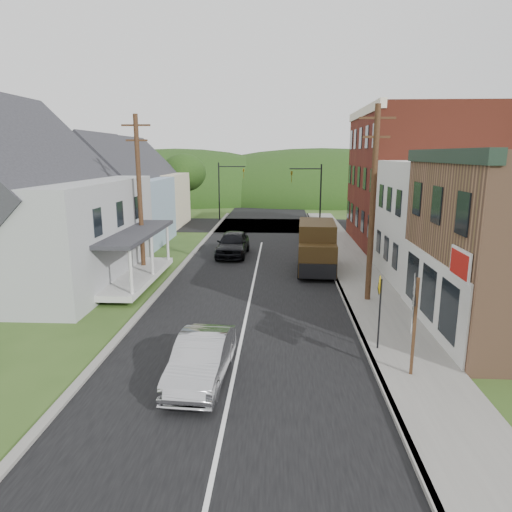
# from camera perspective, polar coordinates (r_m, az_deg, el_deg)

# --- Properties ---
(ground) EXTENTS (120.00, 120.00, 0.00)m
(ground) POSITION_cam_1_polar(r_m,az_deg,el_deg) (18.77, -1.50, -8.84)
(ground) COLOR #2D4719
(ground) RESTS_ON ground
(road) EXTENTS (9.00, 90.00, 0.02)m
(road) POSITION_cam_1_polar(r_m,az_deg,el_deg) (28.29, 0.08, -1.41)
(road) COLOR black
(road) RESTS_ON ground
(cross_road) EXTENTS (60.00, 9.00, 0.02)m
(cross_road) POSITION_cam_1_polar(r_m,az_deg,el_deg) (44.96, 1.19, 3.85)
(cross_road) COLOR black
(cross_road) RESTS_ON ground
(sidewalk_right) EXTENTS (2.80, 55.00, 0.15)m
(sidewalk_right) POSITION_cam_1_polar(r_m,az_deg,el_deg) (26.68, 12.62, -2.42)
(sidewalk_right) COLOR slate
(sidewalk_right) RESTS_ON ground
(curb_right) EXTENTS (0.20, 55.00, 0.15)m
(curb_right) POSITION_cam_1_polar(r_m,az_deg,el_deg) (26.49, 9.74, -2.41)
(curb_right) COLOR slate
(curb_right) RESTS_ON ground
(curb_left) EXTENTS (0.30, 55.00, 0.12)m
(curb_left) POSITION_cam_1_polar(r_m,az_deg,el_deg) (26.99, -10.06, -2.17)
(curb_left) COLOR slate
(curb_left) RESTS_ON ground
(storefront_white) EXTENTS (8.00, 7.00, 6.50)m
(storefront_white) POSITION_cam_1_polar(r_m,az_deg,el_deg) (27.05, 24.50, 3.81)
(storefront_white) COLOR silver
(storefront_white) RESTS_ON ground
(storefront_red) EXTENTS (8.00, 12.00, 10.00)m
(storefront_red) POSITION_cam_1_polar(r_m,az_deg,el_deg) (35.85, 19.27, 8.96)
(storefront_red) COLOR maroon
(storefront_red) RESTS_ON ground
(house_gray) EXTENTS (10.20, 12.24, 8.35)m
(house_gray) POSITION_cam_1_polar(r_m,az_deg,el_deg) (27.10, -26.79, 5.71)
(house_gray) COLOR #A9ABAE
(house_gray) RESTS_ON ground
(house_blue) EXTENTS (7.14, 8.16, 7.28)m
(house_blue) POSITION_cam_1_polar(r_m,az_deg,el_deg) (36.71, -16.88, 7.14)
(house_blue) COLOR #85A2B5
(house_blue) RESTS_ON ground
(house_cream) EXTENTS (7.14, 8.16, 7.28)m
(house_cream) POSITION_cam_1_polar(r_m,az_deg,el_deg) (45.40, -13.66, 8.28)
(house_cream) COLOR beige
(house_cream) RESTS_ON ground
(utility_pole_right) EXTENTS (1.60, 0.26, 9.00)m
(utility_pole_right) POSITION_cam_1_polar(r_m,az_deg,el_deg) (21.44, 14.37, 6.32)
(utility_pole_right) COLOR #472D19
(utility_pole_right) RESTS_ON ground
(utility_pole_left) EXTENTS (1.60, 0.26, 9.00)m
(utility_pole_left) POSITION_cam_1_polar(r_m,az_deg,el_deg) (26.70, -14.34, 7.50)
(utility_pole_left) COLOR #472D19
(utility_pole_left) RESTS_ON ground
(traffic_signal_right) EXTENTS (2.87, 0.20, 6.00)m
(traffic_signal_right) POSITION_cam_1_polar(r_m,az_deg,el_deg) (41.13, 7.11, 8.21)
(traffic_signal_right) COLOR black
(traffic_signal_right) RESTS_ON ground
(traffic_signal_left) EXTENTS (2.87, 0.20, 6.00)m
(traffic_signal_left) POSITION_cam_1_polar(r_m,az_deg,el_deg) (48.35, -3.82, 8.92)
(traffic_signal_left) COLOR black
(traffic_signal_left) RESTS_ON ground
(tree_left_b) EXTENTS (4.80, 4.80, 6.94)m
(tree_left_b) POSITION_cam_1_polar(r_m,az_deg,el_deg) (34.75, -29.27, 7.78)
(tree_left_b) COLOR #382616
(tree_left_b) RESTS_ON ground
(tree_left_c) EXTENTS (5.80, 5.80, 8.41)m
(tree_left_c) POSITION_cam_1_polar(r_m,az_deg,el_deg) (42.62, -26.03, 10.13)
(tree_left_c) COLOR #382616
(tree_left_c) RESTS_ON ground
(tree_left_d) EXTENTS (4.80, 4.80, 6.94)m
(tree_left_d) POSITION_cam_1_polar(r_m,az_deg,el_deg) (50.53, -9.02, 10.24)
(tree_left_d) COLOR #382616
(tree_left_d) RESTS_ON ground
(forested_ridge) EXTENTS (90.00, 30.00, 16.00)m
(forested_ridge) POSITION_cam_1_polar(r_m,az_deg,el_deg) (72.75, 1.90, 7.22)
(forested_ridge) COLOR black
(forested_ridge) RESTS_ON ground
(silver_sedan) EXTENTS (1.72, 4.38, 1.42)m
(silver_sedan) POSITION_cam_1_polar(r_m,az_deg,el_deg) (14.45, -6.83, -12.68)
(silver_sedan) COLOR #ACACB1
(silver_sedan) RESTS_ON ground
(dark_sedan) EXTENTS (2.17, 5.00, 1.68)m
(dark_sedan) POSITION_cam_1_polar(r_m,az_deg,el_deg) (31.39, -2.91, 1.55)
(dark_sedan) COLOR black
(dark_sedan) RESTS_ON ground
(delivery_van) EXTENTS (2.39, 5.32, 2.92)m
(delivery_van) POSITION_cam_1_polar(r_m,az_deg,el_deg) (27.22, 7.60, 1.10)
(delivery_van) COLOR #32220E
(delivery_van) RESTS_ON ground
(route_sign_cluster) EXTENTS (0.55, 1.73, 3.12)m
(route_sign_cluster) POSITION_cam_1_polar(r_m,az_deg,el_deg) (14.74, 19.15, -6.68)
(route_sign_cluster) COLOR #472D19
(route_sign_cluster) RESTS_ON sidewalk_right
(warning_sign) EXTENTS (0.27, 0.71, 2.70)m
(warning_sign) POSITION_cam_1_polar(r_m,az_deg,el_deg) (16.43, 15.19, -5.53)
(warning_sign) COLOR black
(warning_sign) RESTS_ON sidewalk_right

